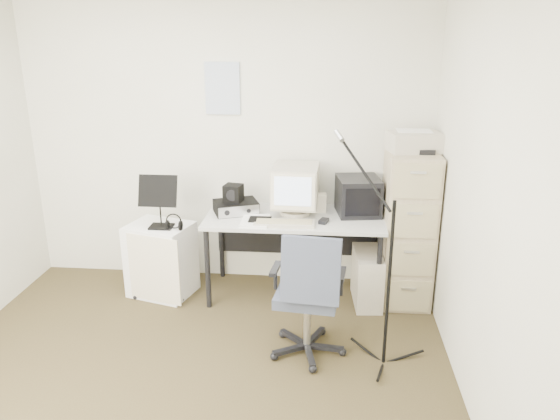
# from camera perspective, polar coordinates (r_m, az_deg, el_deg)

# --- Properties ---
(floor) EXTENTS (3.60, 3.60, 0.01)m
(floor) POSITION_cam_1_polar(r_m,az_deg,el_deg) (3.78, -10.16, -18.36)
(floor) COLOR #3A2D1A
(floor) RESTS_ON ground
(wall_back) EXTENTS (3.60, 0.02, 2.50)m
(wall_back) POSITION_cam_1_polar(r_m,az_deg,el_deg) (4.89, -5.58, 6.71)
(wall_back) COLOR silver
(wall_back) RESTS_ON ground
(wall_right) EXTENTS (0.02, 3.60, 2.50)m
(wall_right) POSITION_cam_1_polar(r_m,az_deg,el_deg) (3.20, 21.27, -0.97)
(wall_right) COLOR silver
(wall_right) RESTS_ON ground
(wall_calendar) EXTENTS (0.30, 0.02, 0.44)m
(wall_calendar) POSITION_cam_1_polar(r_m,az_deg,el_deg) (4.80, -6.03, 12.52)
(wall_calendar) COLOR white
(wall_calendar) RESTS_ON wall_back
(filing_cabinet) EXTENTS (0.40, 0.60, 1.30)m
(filing_cabinet) POSITION_cam_1_polar(r_m,az_deg,el_deg) (4.71, 13.17, -1.76)
(filing_cabinet) COLOR #B6A68B
(filing_cabinet) RESTS_ON floor
(printer) EXTENTS (0.45, 0.35, 0.16)m
(printer) POSITION_cam_1_polar(r_m,az_deg,el_deg) (4.52, 13.84, 6.94)
(printer) COLOR #B9B093
(printer) RESTS_ON filing_cabinet
(desk) EXTENTS (1.50, 0.70, 0.73)m
(desk) POSITION_cam_1_polar(r_m,az_deg,el_deg) (4.75, 1.51, -4.80)
(desk) COLOR silver
(desk) RESTS_ON floor
(crt_monitor) EXTENTS (0.40, 0.41, 0.42)m
(crt_monitor) POSITION_cam_1_polar(r_m,az_deg,el_deg) (4.62, 1.62, 2.10)
(crt_monitor) COLOR #B9B093
(crt_monitor) RESTS_ON desk
(crt_tv) EXTENTS (0.40, 0.41, 0.31)m
(crt_tv) POSITION_cam_1_polar(r_m,az_deg,el_deg) (4.68, 8.16, 1.49)
(crt_tv) COLOR black
(crt_tv) RESTS_ON desk
(desk_speaker) EXTENTS (0.09, 0.09, 0.16)m
(desk_speaker) POSITION_cam_1_polar(r_m,az_deg,el_deg) (4.71, 4.31, 0.76)
(desk_speaker) COLOR beige
(desk_speaker) RESTS_ON desk
(keyboard) EXTENTS (0.49, 0.19, 0.03)m
(keyboard) POSITION_cam_1_polar(r_m,az_deg,el_deg) (4.41, 0.44, -1.40)
(keyboard) COLOR #B9B093
(keyboard) RESTS_ON desk
(mouse) EXTENTS (0.09, 0.12, 0.03)m
(mouse) POSITION_cam_1_polar(r_m,az_deg,el_deg) (4.46, 4.59, -1.16)
(mouse) COLOR black
(mouse) RESTS_ON desk
(radio_receiver) EXTENTS (0.43, 0.37, 0.10)m
(radio_receiver) POSITION_cam_1_polar(r_m,az_deg,el_deg) (4.70, -4.63, 0.32)
(radio_receiver) COLOR black
(radio_receiver) RESTS_ON desk
(radio_speaker) EXTENTS (0.17, 0.16, 0.15)m
(radio_speaker) POSITION_cam_1_polar(r_m,az_deg,el_deg) (4.66, -4.90, 1.77)
(radio_speaker) COLOR black
(radio_speaker) RESTS_ON radio_receiver
(papers) EXTENTS (0.22, 0.30, 0.02)m
(papers) POSITION_cam_1_polar(r_m,az_deg,el_deg) (4.47, -2.62, -1.15)
(papers) COLOR white
(papers) RESTS_ON desk
(pc_tower) EXTENTS (0.25, 0.50, 0.45)m
(pc_tower) POSITION_cam_1_polar(r_m,az_deg,el_deg) (4.73, 9.09, -6.98)
(pc_tower) COLOR #B9B093
(pc_tower) RESTS_ON floor
(office_chair) EXTENTS (0.62, 0.62, 0.97)m
(office_chair) POSITION_cam_1_polar(r_m,az_deg,el_deg) (3.88, 2.92, -8.56)
(office_chair) COLOR #3D435E
(office_chair) RESTS_ON floor
(side_cart) EXTENTS (0.61, 0.54, 0.64)m
(side_cart) POSITION_cam_1_polar(r_m,az_deg,el_deg) (4.90, -12.29, -5.05)
(side_cart) COLOR white
(side_cart) RESTS_ON floor
(music_stand) EXTENTS (0.34, 0.22, 0.47)m
(music_stand) POSITION_cam_1_polar(r_m,az_deg,el_deg) (4.65, -12.47, 0.93)
(music_stand) COLOR black
(music_stand) RESTS_ON side_cart
(headphones) EXTENTS (0.18, 0.18, 0.03)m
(headphones) POSITION_cam_1_polar(r_m,az_deg,el_deg) (4.64, -11.03, -1.47)
(headphones) COLOR black
(headphones) RESTS_ON side_cart
(mic_stand) EXTENTS (0.03, 0.03, 1.57)m
(mic_stand) POSITION_cam_1_polar(r_m,az_deg,el_deg) (3.70, 11.48, -5.15)
(mic_stand) COLOR black
(mic_stand) RESTS_ON floor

